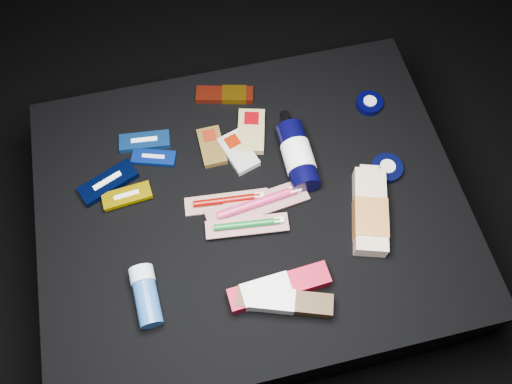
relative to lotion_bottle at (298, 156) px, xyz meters
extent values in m
plane|color=black|center=(-0.13, -0.07, -0.43)|extent=(3.00, 3.00, 0.00)
cube|color=black|center=(-0.13, -0.07, -0.23)|extent=(0.98, 0.78, 0.40)
cube|color=#14479A|center=(-0.35, 0.14, -0.03)|extent=(0.13, 0.06, 0.01)
cube|color=white|center=(-0.35, 0.14, -0.03)|extent=(0.06, 0.02, 0.02)
cube|color=#0B30B0|center=(-0.33, 0.09, -0.03)|extent=(0.11, 0.07, 0.01)
cube|color=#BBBCB8|center=(-0.33, 0.09, -0.02)|extent=(0.05, 0.03, 0.01)
cube|color=black|center=(-0.44, 0.04, -0.02)|extent=(0.15, 0.10, 0.02)
cube|color=white|center=(-0.44, 0.04, -0.02)|extent=(0.07, 0.04, 0.02)
cube|color=#DFB700|center=(-0.41, 0.00, -0.02)|extent=(0.12, 0.05, 0.01)
cube|color=silver|center=(-0.41, 0.00, -0.02)|extent=(0.06, 0.02, 0.01)
cube|color=#4E3A13|center=(-0.19, 0.09, -0.03)|extent=(0.06, 0.10, 0.02)
cube|color=#671607|center=(-0.19, 0.11, -0.02)|extent=(0.03, 0.03, 0.02)
cube|color=#A0A19A|center=(-0.13, 0.06, -0.03)|extent=(0.09, 0.12, 0.02)
cube|color=#6A1200|center=(-0.14, 0.08, -0.02)|extent=(0.04, 0.04, 0.02)
cube|color=#A09150|center=(-0.09, 0.11, -0.02)|extent=(0.09, 0.13, 0.02)
cube|color=#6A0006|center=(-0.08, 0.14, -0.02)|extent=(0.04, 0.04, 0.02)
cube|color=maroon|center=(-0.13, 0.23, -0.03)|extent=(0.15, 0.08, 0.02)
cube|color=#B7770D|center=(-0.11, 0.22, -0.02)|extent=(0.07, 0.06, 0.02)
cylinder|color=black|center=(0.00, 0.00, 0.00)|extent=(0.07, 0.17, 0.07)
cylinder|color=white|center=(0.00, -0.01, 0.00)|extent=(0.07, 0.07, 0.07)
cylinder|color=black|center=(0.00, 0.09, 0.00)|extent=(0.02, 0.02, 0.02)
cube|color=black|center=(0.00, 0.12, -0.01)|extent=(0.02, 0.03, 0.01)
cylinder|color=black|center=(0.22, 0.12, -0.02)|extent=(0.07, 0.07, 0.02)
cylinder|color=#BCBCB7|center=(0.22, 0.12, -0.02)|extent=(0.03, 0.03, 0.02)
cylinder|color=black|center=(0.20, -0.07, -0.02)|extent=(0.07, 0.07, 0.02)
cylinder|color=#BBBBB7|center=(0.20, -0.07, -0.02)|extent=(0.04, 0.04, 0.02)
cube|color=beige|center=(0.12, -0.17, -0.01)|extent=(0.13, 0.21, 0.04)
cube|color=#A8652C|center=(0.12, -0.19, -0.01)|extent=(0.10, 0.11, 0.04)
cube|color=beige|center=(0.15, -0.07, -0.01)|extent=(0.05, 0.03, 0.03)
cylinder|color=#214B8B|center=(-0.39, -0.26, -0.01)|extent=(0.05, 0.10, 0.05)
cylinder|color=#A6B7C8|center=(-0.39, -0.20, -0.01)|extent=(0.05, 0.04, 0.05)
cube|color=#AAA39F|center=(-0.18, -0.06, -0.03)|extent=(0.20, 0.06, 0.01)
cylinder|color=#670401|center=(-0.18, -0.06, -0.02)|extent=(0.15, 0.03, 0.02)
cube|color=silver|center=(-0.11, -0.07, -0.02)|extent=(0.02, 0.01, 0.01)
cube|color=#A39C98|center=(-0.12, -0.09, -0.02)|extent=(0.24, 0.09, 0.01)
cylinder|color=#B21E4F|center=(-0.12, -0.09, -0.01)|extent=(0.19, 0.04, 0.02)
cube|color=white|center=(-0.03, -0.08, -0.01)|extent=(0.03, 0.02, 0.01)
cube|color=#AEA7A4|center=(-0.15, -0.14, -0.02)|extent=(0.19, 0.06, 0.01)
cylinder|color=#09501A|center=(-0.15, -0.14, -0.01)|extent=(0.15, 0.03, 0.01)
cube|color=white|center=(-0.08, -0.15, -0.01)|extent=(0.02, 0.01, 0.01)
cube|color=maroon|center=(-0.12, -0.29, -0.01)|extent=(0.22, 0.06, 0.04)
cube|color=#BBBBB6|center=(-0.15, -0.29, -0.01)|extent=(0.11, 0.06, 0.04)
cube|color=#352210|center=(-0.11, -0.32, -0.01)|extent=(0.20, 0.11, 0.04)
cube|color=#BCBCB8|center=(-0.14, -0.31, -0.01)|extent=(0.10, 0.07, 0.04)
camera|label=1|loc=(-0.23, -0.54, 1.02)|focal=35.00mm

